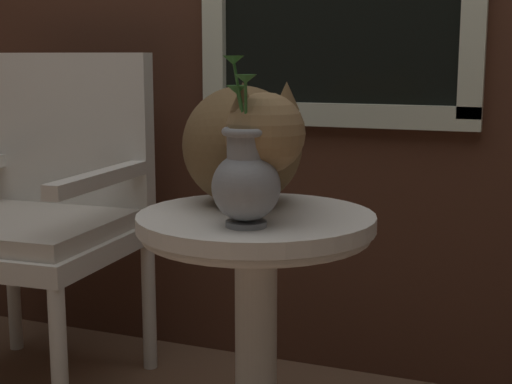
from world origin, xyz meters
TOP-DOWN VIEW (x-y plane):
  - wicker_side_table at (0.12, 0.08)m, footprint 0.54×0.54m
  - wicker_chair at (-0.68, 0.36)m, footprint 0.58×0.58m
  - cat at (0.06, 0.15)m, footprint 0.45×0.56m
  - pewter_vase_with_ivy at (0.14, -0.05)m, footprint 0.14×0.14m

SIDE VIEW (x-z plane):
  - wicker_side_table at x=0.12m, z-range 0.11..0.75m
  - wicker_chair at x=-0.68m, z-range 0.05..1.05m
  - pewter_vase_with_ivy at x=0.14m, z-range 0.57..0.92m
  - cat at x=0.06m, z-range 0.64..0.94m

